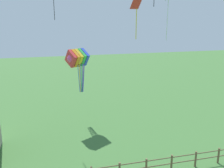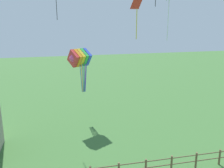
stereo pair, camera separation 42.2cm
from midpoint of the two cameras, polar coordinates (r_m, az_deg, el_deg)
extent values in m
cylinder|color=brown|center=(17.75, 8.44, -18.29)|extent=(0.14, 0.14, 1.19)
cylinder|color=brown|center=(18.43, 14.12, -17.24)|extent=(0.14, 0.14, 1.19)
cylinder|color=brown|center=(19.27, 19.29, -16.14)|extent=(0.14, 0.14, 1.19)
cylinder|color=brown|center=(20.24, 23.94, -15.02)|extent=(0.14, 0.14, 1.19)
cylinder|color=brown|center=(17.02, 2.31, -18.07)|extent=(18.66, 0.07, 0.07)
ellipsoid|color=#E54C8C|center=(24.85, -6.93, 6.01)|extent=(2.80, 2.60, 1.70)
cube|color=red|center=(24.41, -8.39, 5.80)|extent=(1.14, 1.66, 1.74)
cube|color=orange|center=(24.63, -7.66, 5.91)|extent=(1.14, 1.66, 1.74)
cube|color=yellow|center=(24.85, -6.93, 6.01)|extent=(1.14, 1.66, 1.74)
cube|color=green|center=(25.07, -6.22, 6.12)|extent=(1.14, 1.66, 1.74)
cube|color=blue|center=(25.29, -5.52, 6.21)|extent=(1.14, 1.66, 1.74)
cylinder|color=blue|center=(25.06, -6.61, 1.29)|extent=(0.25, 0.45, 2.98)
cylinder|color=orange|center=(25.08, -6.39, 1.31)|extent=(0.19, 0.47, 2.98)
cylinder|color=blue|center=(25.10, -6.18, 1.32)|extent=(0.12, 0.47, 2.98)
cylinder|color=green|center=(25.12, -5.98, 1.34)|extent=(0.05, 0.47, 2.98)
cylinder|color=blue|center=(25.14, -5.80, 1.36)|extent=(0.12, 0.47, 2.98)
cylinder|color=purple|center=(25.17, -5.64, 1.38)|extent=(0.19, 0.47, 2.98)
cylinder|color=blue|center=(25.20, -5.51, 1.40)|extent=(0.25, 0.45, 2.98)
cube|color=red|center=(16.98, 6.52, 18.16)|extent=(0.89, 0.79, 0.88)
cylinder|color=yellow|center=(16.97, 6.37, 13.44)|extent=(0.05, 0.05, 1.98)
cylinder|color=black|center=(24.66, -12.11, 17.52)|extent=(0.05, 0.05, 2.93)
cylinder|color=white|center=(17.83, 13.38, 14.00)|extent=(0.05, 0.05, 2.74)
camera|label=1|loc=(0.21, -89.28, 0.20)|focal=40.00mm
camera|label=2|loc=(0.21, 90.72, -0.20)|focal=40.00mm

